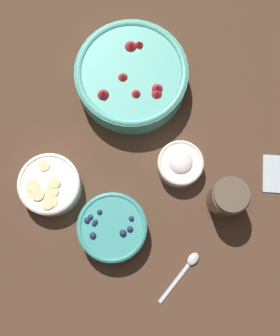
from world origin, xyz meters
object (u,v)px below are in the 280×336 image
Objects in this scene: bowl_cream at (180,164)px; bowl_bananas at (50,185)px; bowl_strawberries at (132,76)px; jar_chocolate at (227,198)px; bowl_blueberries at (112,228)px.

bowl_bananas is at bearing 38.10° from bowl_cream.
bowl_bananas is 1.34× the size of bowl_cream.
jar_chocolate is (-0.33, 0.15, 0.00)m from bowl_strawberries.
bowl_bananas is (0.04, 0.32, -0.01)m from bowl_strawberries.
bowl_cream is (-0.20, 0.13, -0.02)m from bowl_strawberries.
bowl_blueberries reaches higher than bowl_bananas.
bowl_strawberries reaches higher than bowl_bananas.
bowl_strawberries is at bearing -33.01° from bowl_cream.
bowl_strawberries is 0.36m from bowl_blueberries.
bowl_bananas is 0.30m from bowl_cream.
bowl_strawberries reaches higher than bowl_cream.
bowl_strawberries is 2.58× the size of jar_chocolate.
bowl_strawberries is at bearing -68.01° from bowl_blueberries.
jar_chocolate reaches higher than bowl_blueberries.
bowl_strawberries is 1.71× the size of bowl_blueberries.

